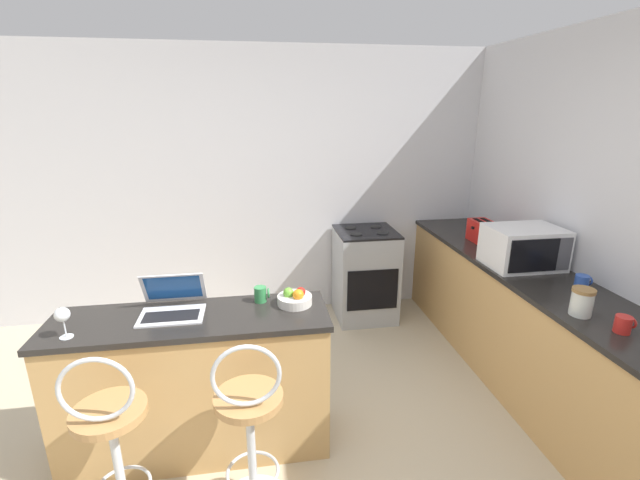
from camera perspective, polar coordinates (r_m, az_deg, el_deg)
The scene contains 15 objects.
wall_back at distance 4.25m, azimuth -7.38°, elevation 7.06°, with size 12.00×0.06×2.60m.
breakfast_bar at distance 2.81m, azimuth -16.10°, elevation -17.98°, with size 1.58×0.49×0.90m.
counter_right at distance 3.66m, azimuth 25.44°, elevation -10.35°, with size 0.60×3.08×0.90m.
bar_stool_near at distance 2.46m, azimuth -25.78°, elevation -23.84°, with size 0.40×0.40×1.04m.
bar_stool_far at distance 2.35m, azimuth -9.26°, elevation -24.17°, with size 0.40×0.40×1.04m.
laptop at distance 2.65m, azimuth -19.05°, elevation -7.95°, with size 0.36×0.31×0.22m.
microwave at distance 3.51m, azimuth 25.51°, elevation -0.85°, with size 0.52×0.39×0.30m.
toaster at distance 4.03m, azimuth 20.82°, elevation 1.09°, with size 0.19×0.26×0.19m.
stove_range at distance 4.30m, azimuth 6.02°, elevation -4.56°, with size 0.57×0.58×0.91m.
wine_glass_tall at distance 2.57m, azimuth -31.12°, elevation -8.65°, with size 0.08×0.08×0.17m.
mug_blue at distance 3.31m, azimuth 31.56°, elevation -4.75°, with size 0.10×0.09×0.09m.
mug_green at distance 2.66m, azimuth -7.88°, elevation -7.17°, with size 0.09×0.07×0.10m.
fruit_bowl at distance 2.61m, azimuth -3.36°, elevation -7.77°, with size 0.21×0.21×0.11m.
storage_jar at distance 2.88m, azimuth 31.54°, elevation -7.03°, with size 0.12×0.12×0.16m.
mug_red at distance 2.80m, azimuth 35.42°, elevation -9.14°, with size 0.10×0.08×0.09m.
Camera 1 is at (-0.11, -1.60, 2.04)m, focal length 24.00 mm.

